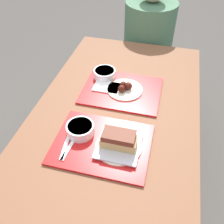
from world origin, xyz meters
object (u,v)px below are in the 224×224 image
Objects in this scene: tray_far at (122,91)px; brisket_sandwich_plate at (119,142)px; tray_near at (102,144)px; person_seated_across at (149,32)px; bowl_coleslaw_near at (80,129)px; wings_plate_far at (125,88)px; bowl_coleslaw_far at (105,73)px.

tray_far is 2.09× the size of brisket_sandwich_plate.
person_seated_across reaches higher than tray_near.
bowl_coleslaw_near is (-0.11, 0.04, 0.03)m from tray_near.
tray_far is at bearing -93.07° from person_seated_across.
tray_far is at bearing 100.48° from brisket_sandwich_plate.
person_seated_across is at bearing 86.93° from tray_far.
person_seated_across is at bearing 87.85° from tray_near.
brisket_sandwich_plate is 0.29× the size of person_seated_across.
wings_plate_far is at bearing 69.68° from bowl_coleslaw_near.
tray_near is 1.00× the size of tray_far.
tray_far is 0.03m from wings_plate_far.
bowl_coleslaw_near is 0.18× the size of person_seated_across.
tray_far is at bearing 72.39° from bowl_coleslaw_near.
wings_plate_far is at bearing -5.06° from tray_far.
wings_plate_far reaches higher than bowl_coleslaw_near.
tray_far is 0.16m from bowl_coleslaw_far.
tray_far is 0.38m from bowl_coleslaw_near.
wings_plate_far reaches higher than bowl_coleslaw_far.
tray_far is 0.81m from person_seated_across.
wings_plate_far is at bearing 87.03° from tray_near.
wings_plate_far reaches higher than tray_far.
brisket_sandwich_plate is at bearing -79.52° from tray_far.
tray_far is 3.34× the size of bowl_coleslaw_near.
wings_plate_far is (0.02, 0.40, 0.02)m from tray_near.
brisket_sandwich_plate reaches higher than tray_near.
bowl_coleslaw_near is 1.19m from person_seated_across.
bowl_coleslaw_near is at bearing -110.32° from wings_plate_far.
bowl_coleslaw_near is at bearing 167.98° from brisket_sandwich_plate.
tray_far is 0.41m from brisket_sandwich_plate.
bowl_coleslaw_near is at bearing -107.61° from tray_far.
bowl_coleslaw_far is at bearing 143.08° from tray_far.
brisket_sandwich_plate is (0.08, -0.41, 0.04)m from tray_far.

